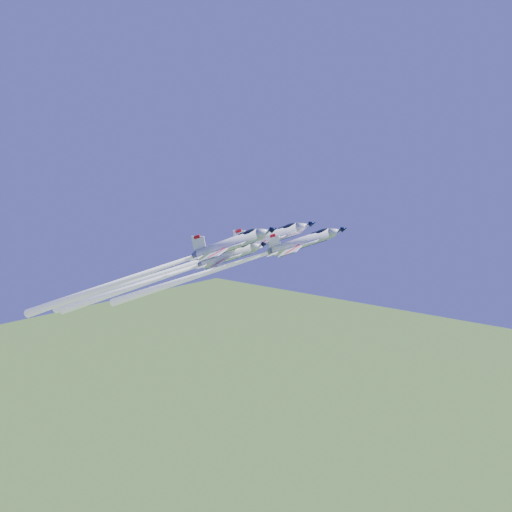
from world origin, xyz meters
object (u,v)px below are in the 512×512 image
Objects in this scene: jet_left at (171,270)px; jet_slot at (157,279)px; jet_lead at (220,268)px; jet_right at (139,275)px.

jet_left is 6.69m from jet_slot.
jet_lead is 13.95m from jet_left.
jet_lead is 16.33m from jet_right.
jet_slot is at bearing -72.52° from jet_lead.
jet_left reaches higher than jet_slot.
jet_left is at bearing -100.83° from jet_lead.
jet_slot is (-0.12, 4.73, -1.53)m from jet_right.
jet_left is 1.09× the size of jet_right.
jet_lead is 0.87× the size of jet_right.
jet_right is 4.98m from jet_slot.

